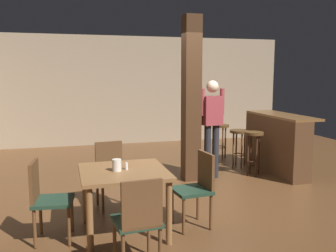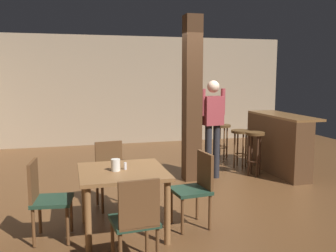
{
  "view_description": "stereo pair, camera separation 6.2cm",
  "coord_description": "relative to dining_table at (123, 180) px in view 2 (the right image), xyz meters",
  "views": [
    {
      "loc": [
        -1.91,
        -5.27,
        1.83
      ],
      "look_at": [
        -0.48,
        -0.16,
        1.09
      ],
      "focal_mm": 40.0,
      "sensor_mm": 36.0,
      "label": 1
    },
    {
      "loc": [
        -1.85,
        -5.28,
        1.83
      ],
      "look_at": [
        -0.48,
        -0.16,
        1.09
      ],
      "focal_mm": 40.0,
      "sensor_mm": 36.0,
      "label": 2
    }
  ],
  "objects": [
    {
      "name": "chair_north",
      "position": [
        -0.04,
        0.91,
        -0.12
      ],
      "size": [
        0.47,
        0.47,
        0.89
      ],
      "color": "#1E3828",
      "rests_on": "ground_plane"
    },
    {
      "name": "wall_back",
      "position": [
        1.28,
        5.66,
        0.77
      ],
      "size": [
        8.0,
        0.1,
        2.8
      ],
      "primitive_type": "cube",
      "color": "gray",
      "rests_on": "ground_plane"
    },
    {
      "name": "chair_west",
      "position": [
        -0.85,
        0.03,
        -0.12
      ],
      "size": [
        0.47,
        0.47,
        0.89
      ],
      "color": "#1E3828",
      "rests_on": "ground_plane"
    },
    {
      "name": "chair_south",
      "position": [
        0.0,
        -0.86,
        -0.12
      ],
      "size": [
        0.45,
        0.45,
        0.89
      ],
      "color": "#1E3828",
      "rests_on": "ground_plane"
    },
    {
      "name": "bar_counter",
      "position": [
        3.17,
        1.95,
        -0.07
      ],
      "size": [
        0.56,
        1.69,
        1.09
      ],
      "color": "brown",
      "rests_on": "ground_plane"
    },
    {
      "name": "ground_plane",
      "position": [
        1.28,
        1.16,
        -0.63
      ],
      "size": [
        10.8,
        10.8,
        0.0
      ],
      "primitive_type": "plane",
      "color": "brown"
    },
    {
      "name": "napkin_cup",
      "position": [
        -0.08,
        -0.02,
        0.19
      ],
      "size": [
        0.1,
        0.1,
        0.13
      ],
      "primitive_type": "cylinder",
      "color": "silver",
      "rests_on": "dining_table"
    },
    {
      "name": "bar_stool_far",
      "position": [
        2.63,
        3.3,
        -0.07
      ],
      "size": [
        0.36,
        0.36,
        0.74
      ],
      "color": "#4C3319",
      "rests_on": "ground_plane"
    },
    {
      "name": "salt_shaker",
      "position": [
        0.03,
        0.02,
        0.16
      ],
      "size": [
        0.03,
        0.03,
        0.08
      ],
      "primitive_type": "cylinder",
      "color": "silver",
      "rests_on": "dining_table"
    },
    {
      "name": "bar_stool_mid",
      "position": [
        2.67,
        2.48,
        -0.06
      ],
      "size": [
        0.37,
        0.37,
        0.74
      ],
      "color": "#4C3319",
      "rests_on": "ground_plane"
    },
    {
      "name": "chair_east",
      "position": [
        0.88,
        -0.03,
        -0.12
      ],
      "size": [
        0.46,
        0.46,
        0.89
      ],
      "color": "#1E3828",
      "rests_on": "ground_plane"
    },
    {
      "name": "standing_person",
      "position": [
        1.84,
        1.89,
        0.37
      ],
      "size": [
        0.47,
        0.24,
        1.72
      ],
      "color": "maroon",
      "rests_on": "ground_plane"
    },
    {
      "name": "pillar",
      "position": [
        1.47,
        1.91,
        0.77
      ],
      "size": [
        0.28,
        0.28,
        2.8
      ],
      "primitive_type": "cube",
      "color": "#422816",
      "rests_on": "ground_plane"
    },
    {
      "name": "dining_table",
      "position": [
        0.0,
        0.0,
        0.0
      ],
      "size": [
        0.97,
        0.97,
        0.75
      ],
      "color": "brown",
      "rests_on": "ground_plane"
    },
    {
      "name": "bar_stool_near",
      "position": [
        2.65,
        1.86,
        -0.03
      ],
      "size": [
        0.34,
        0.34,
        0.8
      ],
      "color": "#4C3319",
      "rests_on": "ground_plane"
    }
  ]
}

